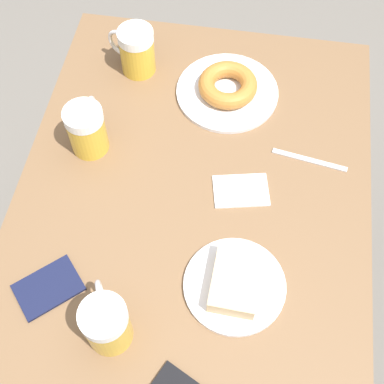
{
  "coord_description": "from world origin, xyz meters",
  "views": [
    {
      "loc": [
        -0.09,
        0.58,
        1.76
      ],
      "look_at": [
        0.0,
        0.0,
        0.76
      ],
      "focal_mm": 50.0,
      "sensor_mm": 36.0,
      "label": 1
    }
  ],
  "objects_px": {
    "passport_far_edge": "(48,288)",
    "fork": "(309,160)",
    "plate_with_cake": "(235,283)",
    "beer_mug_center": "(87,129)",
    "beer_mug_right": "(106,323)",
    "beer_mug_left": "(136,50)",
    "napkin_folded": "(241,191)",
    "plate_with_donut": "(228,88)"
  },
  "relations": [
    {
      "from": "plate_with_cake",
      "to": "beer_mug_center",
      "type": "distance_m",
      "value": 0.48
    },
    {
      "from": "beer_mug_center",
      "to": "fork",
      "type": "xyz_separation_m",
      "value": [
        -0.51,
        -0.04,
        -0.06
      ]
    },
    {
      "from": "napkin_folded",
      "to": "passport_far_edge",
      "type": "distance_m",
      "value": 0.46
    },
    {
      "from": "beer_mug_right",
      "to": "beer_mug_left",
      "type": "bearing_deg",
      "value": -82.39
    },
    {
      "from": "fork",
      "to": "plate_with_donut",
      "type": "bearing_deg",
      "value": -38.76
    },
    {
      "from": "beer_mug_left",
      "to": "passport_far_edge",
      "type": "xyz_separation_m",
      "value": [
        0.05,
        0.61,
        -0.06
      ]
    },
    {
      "from": "beer_mug_left",
      "to": "beer_mug_right",
      "type": "height_order",
      "value": "same"
    },
    {
      "from": "beer_mug_center",
      "to": "passport_far_edge",
      "type": "height_order",
      "value": "beer_mug_center"
    },
    {
      "from": "plate_with_cake",
      "to": "napkin_folded",
      "type": "height_order",
      "value": "plate_with_cake"
    },
    {
      "from": "napkin_folded",
      "to": "beer_mug_left",
      "type": "bearing_deg",
      "value": -47.06
    },
    {
      "from": "beer_mug_right",
      "to": "fork",
      "type": "height_order",
      "value": "beer_mug_right"
    },
    {
      "from": "plate_with_donut",
      "to": "beer_mug_left",
      "type": "height_order",
      "value": "beer_mug_left"
    },
    {
      "from": "beer_mug_center",
      "to": "beer_mug_left",
      "type": "bearing_deg",
      "value": -102.87
    },
    {
      "from": "napkin_folded",
      "to": "fork",
      "type": "relative_size",
      "value": 0.78
    },
    {
      "from": "beer_mug_left",
      "to": "beer_mug_right",
      "type": "distance_m",
      "value": 0.68
    },
    {
      "from": "plate_with_donut",
      "to": "fork",
      "type": "distance_m",
      "value": 0.27
    },
    {
      "from": "plate_with_donut",
      "to": "beer_mug_right",
      "type": "xyz_separation_m",
      "value": [
        0.15,
        0.63,
        0.04
      ]
    },
    {
      "from": "plate_with_cake",
      "to": "passport_far_edge",
      "type": "height_order",
      "value": "plate_with_cake"
    },
    {
      "from": "plate_with_cake",
      "to": "plate_with_donut",
      "type": "distance_m",
      "value": 0.51
    },
    {
      "from": "beer_mug_right",
      "to": "napkin_folded",
      "type": "xyz_separation_m",
      "value": [
        -0.21,
        -0.35,
        -0.06
      ]
    },
    {
      "from": "fork",
      "to": "beer_mug_center",
      "type": "bearing_deg",
      "value": 4.11
    },
    {
      "from": "beer_mug_center",
      "to": "beer_mug_right",
      "type": "bearing_deg",
      "value": 109.32
    },
    {
      "from": "passport_far_edge",
      "to": "fork",
      "type": "bearing_deg",
      "value": -141.96
    },
    {
      "from": "beer_mug_left",
      "to": "napkin_folded",
      "type": "bearing_deg",
      "value": 132.94
    },
    {
      "from": "beer_mug_center",
      "to": "plate_with_cake",
      "type": "bearing_deg",
      "value": 141.71
    },
    {
      "from": "plate_with_cake",
      "to": "beer_mug_center",
      "type": "height_order",
      "value": "beer_mug_center"
    },
    {
      "from": "plate_with_cake",
      "to": "fork",
      "type": "bearing_deg",
      "value": -112.12
    },
    {
      "from": "plate_with_donut",
      "to": "beer_mug_left",
      "type": "distance_m",
      "value": 0.24
    },
    {
      "from": "beer_mug_right",
      "to": "fork",
      "type": "bearing_deg",
      "value": -127.83
    },
    {
      "from": "fork",
      "to": "napkin_folded",
      "type": "bearing_deg",
      "value": 36.05
    },
    {
      "from": "napkin_folded",
      "to": "fork",
      "type": "bearing_deg",
      "value": -143.95
    },
    {
      "from": "fork",
      "to": "passport_far_edge",
      "type": "height_order",
      "value": "passport_far_edge"
    },
    {
      "from": "plate_with_cake",
      "to": "beer_mug_left",
      "type": "height_order",
      "value": "beer_mug_left"
    },
    {
      "from": "beer_mug_left",
      "to": "beer_mug_right",
      "type": "relative_size",
      "value": 1.01
    },
    {
      "from": "plate_with_donut",
      "to": "beer_mug_center",
      "type": "xyz_separation_m",
      "value": [
        0.29,
        0.21,
        0.04
      ]
    },
    {
      "from": "plate_with_donut",
      "to": "beer_mug_center",
      "type": "bearing_deg",
      "value": 35.05
    },
    {
      "from": "beer_mug_left",
      "to": "beer_mug_right",
      "type": "xyz_separation_m",
      "value": [
        -0.09,
        0.68,
        0.0
      ]
    },
    {
      "from": "beer_mug_center",
      "to": "beer_mug_right",
      "type": "relative_size",
      "value": 1.05
    },
    {
      "from": "plate_with_donut",
      "to": "passport_far_edge",
      "type": "height_order",
      "value": "plate_with_donut"
    },
    {
      "from": "beer_mug_center",
      "to": "napkin_folded",
      "type": "xyz_separation_m",
      "value": [
        -0.36,
        0.07,
        -0.06
      ]
    },
    {
      "from": "plate_with_donut",
      "to": "passport_far_edge",
      "type": "bearing_deg",
      "value": 62.75
    },
    {
      "from": "plate_with_cake",
      "to": "beer_mug_center",
      "type": "bearing_deg",
      "value": -38.29
    }
  ]
}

